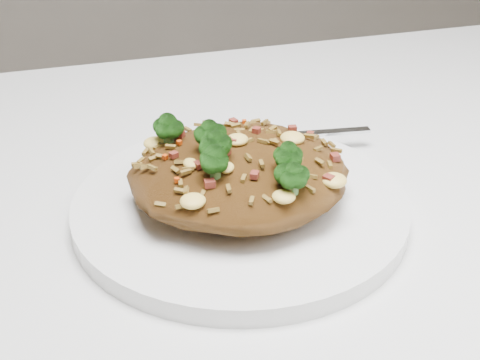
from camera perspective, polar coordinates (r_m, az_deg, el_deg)
name	(u,v)px	position (r m, az deg, el deg)	size (l,w,h in m)	color
plate	(240,206)	(0.48, 0.00, -2.24)	(0.24, 0.24, 0.01)	white
fried_rice	(240,164)	(0.47, -0.04, 1.35)	(0.15, 0.14, 0.06)	brown
fork	(286,136)	(0.57, 3.95, 3.81)	(0.16, 0.04, 0.00)	silver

